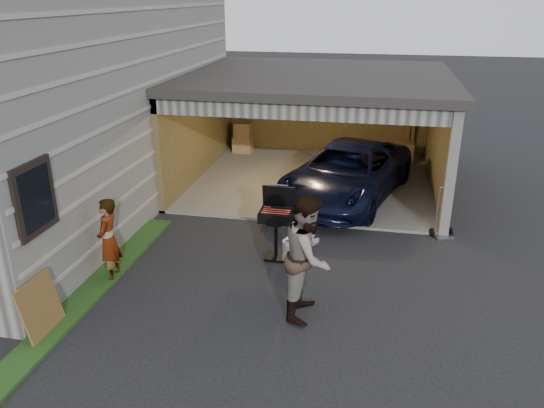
{
  "coord_description": "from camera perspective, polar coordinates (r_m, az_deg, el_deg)",
  "views": [
    {
      "loc": [
        2.37,
        -7.18,
        4.79
      ],
      "look_at": [
        0.55,
        1.76,
        1.15
      ],
      "focal_mm": 35.0,
      "sensor_mm": 36.0,
      "label": 1
    }
  ],
  "objects": [
    {
      "name": "woman",
      "position": [
        9.71,
        -17.17,
        -3.75
      ],
      "size": [
        0.43,
        0.6,
        1.54
      ],
      "primitive_type": "imported",
      "rotation": [
        0.0,
        0.0,
        -1.46
      ],
      "color": "#98AFBF",
      "rests_on": "ground"
    },
    {
      "name": "minivan",
      "position": [
        13.07,
        8.05,
        3.12
      ],
      "size": [
        3.4,
        5.19,
        1.33
      ],
      "primitive_type": "imported",
      "rotation": [
        0.0,
        0.0,
        -0.27
      ],
      "color": "black",
      "rests_on": "ground"
    },
    {
      "name": "propane_tank",
      "position": [
        10.13,
        1.93,
        -5.08
      ],
      "size": [
        0.29,
        0.29,
        0.44
      ],
      "primitive_type": "cylinder",
      "rotation": [
        0.0,
        0.0,
        0.0
      ],
      "color": "#B2B1AD",
      "rests_on": "ground"
    },
    {
      "name": "ground",
      "position": [
        8.95,
        -5.82,
        -10.72
      ],
      "size": [
        80.0,
        80.0,
        0.0
      ],
      "primitive_type": "plane",
      "color": "black",
      "rests_on": "ground"
    },
    {
      "name": "man",
      "position": [
        8.24,
        3.93,
        -5.64
      ],
      "size": [
        0.85,
        1.04,
        2.01
      ],
      "primitive_type": "imported",
      "rotation": [
        0.0,
        0.0,
        1.48
      ],
      "color": "#401B19",
      "rests_on": "ground"
    },
    {
      "name": "hand_truck",
      "position": [
        11.69,
        17.91,
        -2.4
      ],
      "size": [
        0.51,
        0.47,
        1.12
      ],
      "rotation": [
        0.0,
        0.0,
        0.39
      ],
      "color": "slate",
      "rests_on": "ground"
    },
    {
      "name": "house",
      "position": [
        14.11,
        -25.59,
        11.37
      ],
      "size": [
        7.0,
        11.0,
        5.5
      ],
      "primitive_type": "cube",
      "color": "#474744",
      "rests_on": "ground"
    },
    {
      "name": "plywood_panel",
      "position": [
        8.71,
        -23.63,
        -10.18
      ],
      "size": [
        0.23,
        0.81,
        0.89
      ],
      "primitive_type": "cube",
      "rotation": [
        0.0,
        -0.21,
        0.0
      ],
      "color": "brown",
      "rests_on": "ground"
    },
    {
      "name": "groundcover_strip",
      "position": [
        9.07,
        -21.79,
        -11.68
      ],
      "size": [
        0.5,
        8.0,
        0.06
      ],
      "primitive_type": "cube",
      "color": "#193814",
      "rests_on": "ground"
    },
    {
      "name": "garage",
      "position": [
        14.37,
        4.88,
        9.94
      ],
      "size": [
        6.8,
        6.3,
        2.9
      ],
      "color": "#605E59",
      "rests_on": "ground"
    },
    {
      "name": "bbq_grill",
      "position": [
        10.03,
        0.48,
        -1.5
      ],
      "size": [
        0.63,
        0.55,
        1.4
      ],
      "color": "black",
      "rests_on": "ground"
    }
  ]
}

